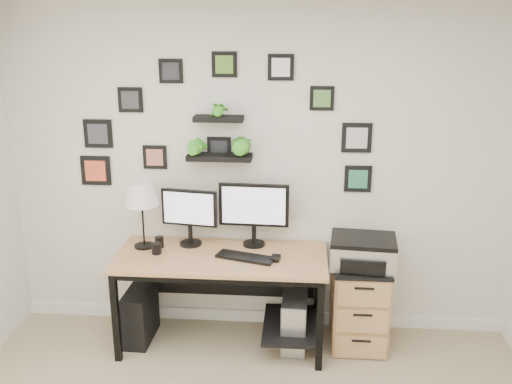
# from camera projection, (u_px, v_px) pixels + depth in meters

# --- Properties ---
(room) EXTENTS (4.00, 4.00, 4.00)m
(room) POSITION_uv_depth(u_px,v_px,m) (259.00, 316.00, 4.84)
(room) COLOR tan
(room) RESTS_ON ground
(desk) EXTENTS (1.60, 0.70, 0.75)m
(desk) POSITION_uv_depth(u_px,v_px,m) (227.00, 269.00, 4.39)
(desk) COLOR tan
(desk) RESTS_ON ground
(monitor_left) EXTENTS (0.45, 0.20, 0.46)m
(monitor_left) POSITION_uv_depth(u_px,v_px,m) (189.00, 213.00, 4.45)
(monitor_left) COLOR black
(monitor_left) RESTS_ON desk
(monitor_right) EXTENTS (0.55, 0.18, 0.51)m
(monitor_right) POSITION_uv_depth(u_px,v_px,m) (254.00, 209.00, 4.43)
(monitor_right) COLOR black
(monitor_right) RESTS_ON desk
(keyboard) EXTENTS (0.46, 0.26, 0.02)m
(keyboard) POSITION_uv_depth(u_px,v_px,m) (246.00, 257.00, 4.26)
(keyboard) COLOR black
(keyboard) RESTS_ON desk
(mouse) EXTENTS (0.08, 0.11, 0.03)m
(mouse) POSITION_uv_depth(u_px,v_px,m) (276.00, 258.00, 4.23)
(mouse) COLOR black
(mouse) RESTS_ON desk
(table_lamp) EXTENTS (0.26, 0.26, 0.52)m
(table_lamp) POSITION_uv_depth(u_px,v_px,m) (141.00, 196.00, 4.36)
(table_lamp) COLOR black
(table_lamp) RESTS_ON desk
(mug) EXTENTS (0.08, 0.08, 0.08)m
(mug) POSITION_uv_depth(u_px,v_px,m) (157.00, 248.00, 4.34)
(mug) COLOR black
(mug) RESTS_ON desk
(pen_cup) EXTENTS (0.07, 0.07, 0.09)m
(pen_cup) POSITION_uv_depth(u_px,v_px,m) (159.00, 242.00, 4.46)
(pen_cup) COLOR black
(pen_cup) RESTS_ON desk
(pc_tower_black) EXTENTS (0.20, 0.43, 0.42)m
(pc_tower_black) POSITION_uv_depth(u_px,v_px,m) (140.00, 314.00, 4.54)
(pc_tower_black) COLOR black
(pc_tower_black) RESTS_ON ground
(pc_tower_grey) EXTENTS (0.20, 0.43, 0.42)m
(pc_tower_grey) POSITION_uv_depth(u_px,v_px,m) (294.00, 321.00, 4.45)
(pc_tower_grey) COLOR gray
(pc_tower_grey) RESTS_ON ground
(file_cabinet) EXTENTS (0.43, 0.53, 0.67)m
(file_cabinet) POSITION_uv_depth(u_px,v_px,m) (359.00, 304.00, 4.45)
(file_cabinet) COLOR tan
(file_cabinet) RESTS_ON ground
(printer) EXTENTS (0.51, 0.43, 0.22)m
(printer) POSITION_uv_depth(u_px,v_px,m) (363.00, 252.00, 4.31)
(printer) COLOR silver
(printer) RESTS_ON file_cabinet
(wall_decor) EXTENTS (2.31, 0.18, 1.06)m
(wall_decor) POSITION_uv_depth(u_px,v_px,m) (219.00, 131.00, 4.34)
(wall_decor) COLOR black
(wall_decor) RESTS_ON ground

